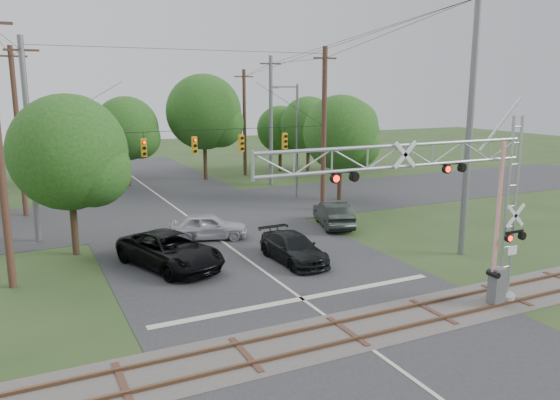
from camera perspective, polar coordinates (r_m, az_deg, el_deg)
name	(u,v)px	position (r m, az deg, el deg)	size (l,w,h in m)	color
ground	(381,356)	(19.06, 10.47, -15.76)	(160.00, 160.00, 0.00)	#273E1C
road_main	(259,268)	(27.06, -2.24, -7.10)	(14.00, 90.00, 0.02)	#272729
road_cross	(180,211)	(39.82, -10.40, -1.15)	(90.00, 12.00, 0.02)	#272729
railroad_track	(348,332)	(20.51, 7.07, -13.48)	(90.00, 3.20, 0.17)	#45403C
crossing_gantry	(447,196)	(21.17, 17.08, 0.37)	(11.82, 0.98, 7.65)	gray
traffic_signal_span	(208,136)	(35.43, -7.50, 6.62)	(19.34, 0.36, 11.50)	slate
pickup_black	(170,250)	(27.44, -11.40, -5.19)	(2.87, 6.22, 1.73)	black
car_dark	(293,248)	(27.84, 1.41, -5.05)	(1.99, 4.89, 1.42)	black
sedan_silver	(208,226)	(32.16, -7.51, -2.73)	(1.82, 4.52, 1.54)	#AEAFB7
suv_dark	(333,214)	(34.97, 5.58, -1.47)	(1.69, 4.85, 1.60)	black
streetlight	(295,135)	(43.32, 1.59, 6.78)	(2.39, 0.25, 8.98)	slate
utility_poles	(216,127)	(37.89, -6.71, 7.58)	(23.54, 30.35, 13.72)	#42291E
treeline	(122,127)	(47.46, -16.14, 7.37)	(54.04, 29.54, 10.00)	#3B2A1B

